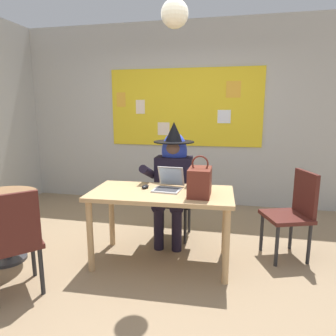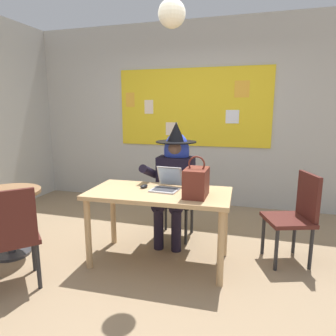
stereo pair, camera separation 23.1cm
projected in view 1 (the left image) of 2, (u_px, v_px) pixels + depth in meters
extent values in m
plane|color=#937A5B|center=(152.00, 262.00, 3.03)|extent=(24.00, 24.00, 0.00)
cube|color=#B2B2AD|center=(185.00, 115.00, 4.78)|extent=(5.41, 0.10, 2.85)
cube|color=yellow|center=(184.00, 108.00, 4.69)|extent=(2.40, 0.02, 1.20)
cube|color=gold|center=(121.00, 100.00, 4.87)|extent=(0.15, 0.00, 0.23)
cube|color=gold|center=(233.00, 89.00, 4.48)|extent=(0.22, 0.01, 0.24)
cube|color=white|center=(224.00, 117.00, 4.58)|extent=(0.21, 0.01, 0.20)
cube|color=#F4E0C6|center=(140.00, 107.00, 4.83)|extent=(0.15, 0.01, 0.22)
cube|color=#F4E0C6|center=(163.00, 129.00, 4.82)|extent=(0.21, 0.01, 0.20)
sphere|color=#F2EACC|center=(175.00, 14.00, 2.57)|extent=(0.24, 0.24, 0.24)
cube|color=tan|center=(161.00, 193.00, 2.91)|extent=(1.40, 0.75, 0.04)
cylinder|color=tan|center=(90.00, 236.00, 2.80)|extent=(0.06, 0.06, 0.70)
cylinder|color=tan|center=(226.00, 247.00, 2.59)|extent=(0.06, 0.06, 0.70)
cylinder|color=tan|center=(112.00, 215.00, 3.36)|extent=(0.06, 0.06, 0.70)
cylinder|color=tan|center=(225.00, 223.00, 3.15)|extent=(0.06, 0.06, 0.70)
cube|color=black|center=(173.00, 202.00, 3.56)|extent=(0.42, 0.42, 0.04)
cube|color=black|center=(176.00, 178.00, 3.70)|extent=(0.38, 0.04, 0.45)
cylinder|color=#262628|center=(185.00, 226.00, 3.41)|extent=(0.04, 0.04, 0.42)
cylinder|color=#262628|center=(156.00, 224.00, 3.48)|extent=(0.04, 0.04, 0.42)
cylinder|color=#262628|center=(189.00, 216.00, 3.73)|extent=(0.04, 0.04, 0.42)
cylinder|color=#262628|center=(163.00, 214.00, 3.80)|extent=(0.04, 0.04, 0.42)
cylinder|color=black|center=(177.00, 231.00, 3.24)|extent=(0.11, 0.11, 0.46)
cylinder|color=black|center=(159.00, 229.00, 3.28)|extent=(0.11, 0.11, 0.46)
cylinder|color=black|center=(179.00, 203.00, 3.35)|extent=(0.16, 0.42, 0.15)
cylinder|color=black|center=(162.00, 202.00, 3.39)|extent=(0.16, 0.42, 0.15)
cube|color=black|center=(174.00, 178.00, 3.53)|extent=(0.42, 0.27, 0.52)
cylinder|color=black|center=(193.00, 174.00, 3.24)|extent=(0.10, 0.46, 0.24)
cylinder|color=black|center=(148.00, 172.00, 3.33)|extent=(0.10, 0.46, 0.24)
sphere|color=brown|center=(174.00, 148.00, 3.46)|extent=(0.20, 0.20, 0.20)
ellipsoid|color=blue|center=(174.00, 151.00, 3.49)|extent=(0.30, 0.22, 0.44)
cylinder|color=black|center=(174.00, 142.00, 3.44)|extent=(0.47, 0.47, 0.01)
cone|color=black|center=(174.00, 132.00, 3.42)|extent=(0.21, 0.21, 0.23)
cube|color=#B7B7BC|center=(167.00, 190.00, 2.93)|extent=(0.28, 0.24, 0.01)
cube|color=#333338|center=(167.00, 189.00, 2.93)|extent=(0.23, 0.18, 0.00)
cube|color=#B7B7BC|center=(171.00, 176.00, 3.05)|extent=(0.27, 0.11, 0.21)
cube|color=#99B7E0|center=(171.00, 177.00, 3.04)|extent=(0.24, 0.09, 0.18)
ellipsoid|color=black|center=(145.00, 187.00, 3.01)|extent=(0.08, 0.11, 0.03)
cube|color=maroon|center=(200.00, 182.00, 2.74)|extent=(0.20, 0.30, 0.26)
torus|color=maroon|center=(200.00, 164.00, 2.70)|extent=(0.16, 0.02, 0.16)
cylinder|color=#8E6642|center=(1.00, 196.00, 2.93)|extent=(0.68, 0.68, 0.03)
cylinder|color=#333338|center=(4.00, 228.00, 3.00)|extent=(0.08, 0.08, 0.64)
cylinder|color=#333338|center=(8.00, 259.00, 3.06)|extent=(0.37, 0.37, 0.03)
cube|color=#4C1E19|center=(13.00, 243.00, 2.47)|extent=(0.59, 0.59, 0.04)
cube|color=#4C1E19|center=(13.00, 222.00, 2.27)|extent=(0.29, 0.30, 0.45)
cylinder|color=#262628|center=(33.00, 255.00, 2.75)|extent=(0.04, 0.04, 0.42)
cylinder|color=#262628|center=(42.00, 271.00, 2.47)|extent=(0.04, 0.04, 0.42)
cube|color=#4C1E19|center=(286.00, 217.00, 3.06)|extent=(0.54, 0.54, 0.04)
cube|color=#4C1E19|center=(305.00, 193.00, 3.03)|extent=(0.16, 0.37, 0.45)
cylinder|color=#262628|center=(277.00, 246.00, 2.92)|extent=(0.04, 0.04, 0.42)
cylinder|color=#262628|center=(262.00, 232.00, 3.25)|extent=(0.04, 0.04, 0.42)
cylinder|color=#262628|center=(309.00, 244.00, 2.96)|extent=(0.04, 0.04, 0.42)
cylinder|color=#262628|center=(291.00, 230.00, 3.29)|extent=(0.04, 0.04, 0.42)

